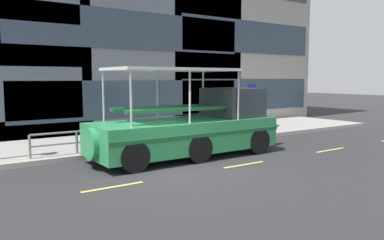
# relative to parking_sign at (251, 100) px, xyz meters

# --- Properties ---
(ground_plane) EXTENTS (120.00, 120.00, 0.00)m
(ground_plane) POSITION_rel_parking_sign_xyz_m (-7.14, -3.85, -1.86)
(ground_plane) COLOR #2B2B2D
(sidewalk) EXTENTS (32.00, 4.80, 0.18)m
(sidewalk) POSITION_rel_parking_sign_xyz_m (-7.14, 1.75, -1.77)
(sidewalk) COLOR #99968E
(sidewalk) RESTS_ON ground_plane
(curb_edge) EXTENTS (32.00, 0.18, 0.18)m
(curb_edge) POSITION_rel_parking_sign_xyz_m (-7.14, -0.74, -1.77)
(curb_edge) COLOR #B2ADA3
(curb_edge) RESTS_ON ground_plane
(lane_centreline) EXTENTS (25.80, 0.12, 0.01)m
(lane_centreline) POSITION_rel_parking_sign_xyz_m (-7.14, -4.72, -1.86)
(lane_centreline) COLOR #DBD64C
(lane_centreline) RESTS_ON ground_plane
(curb_guardrail) EXTENTS (11.57, 0.09, 0.86)m
(curb_guardrail) POSITION_rel_parking_sign_xyz_m (-5.00, -0.40, -1.12)
(curb_guardrail) COLOR gray
(curb_guardrail) RESTS_ON sidewalk
(parking_sign) EXTENTS (0.60, 0.12, 2.48)m
(parking_sign) POSITION_rel_parking_sign_xyz_m (0.00, 0.00, 0.00)
(parking_sign) COLOR #4C4F54
(parking_sign) RESTS_ON sidewalk
(duck_tour_boat) EXTENTS (8.92, 2.60, 3.31)m
(duck_tour_boat) POSITION_rel_parking_sign_xyz_m (-5.14, -2.44, -0.78)
(duck_tour_boat) COLOR #2D9351
(duck_tour_boat) RESTS_ON ground_plane
(pedestrian_near_bow) EXTENTS (0.43, 0.23, 1.53)m
(pedestrian_near_bow) POSITION_rel_parking_sign_xyz_m (-1.96, 0.90, -0.76)
(pedestrian_near_bow) COLOR #1E2338
(pedestrian_near_bow) RESTS_ON sidewalk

